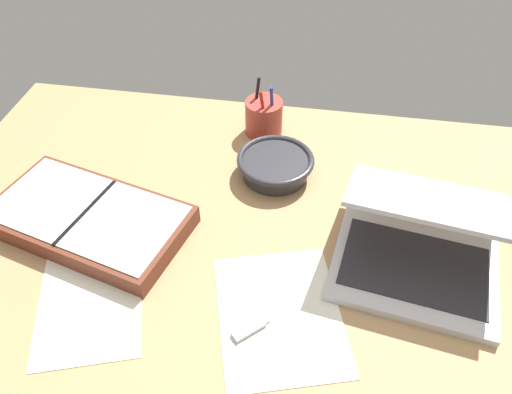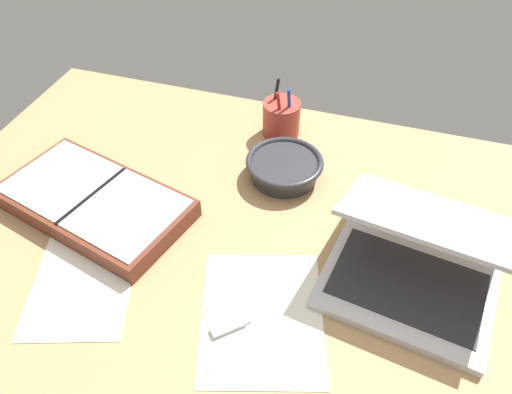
% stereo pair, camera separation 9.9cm
% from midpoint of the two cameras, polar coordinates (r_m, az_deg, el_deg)
% --- Properties ---
extents(desk_top, '(1.40, 1.00, 0.02)m').
position_cam_midpoint_polar(desk_top, '(1.00, -4.10, -6.13)').
color(desk_top, tan).
rests_on(desk_top, ground).
extents(laptop, '(0.34, 0.34, 0.17)m').
position_cam_midpoint_polar(laptop, '(0.96, 15.43, -5.51)').
color(laptop, '#B7B7BC').
rests_on(laptop, desk_top).
extents(bowl, '(0.17, 0.17, 0.05)m').
position_cam_midpoint_polar(bowl, '(1.12, -0.28, 3.58)').
color(bowl, '#2D2D33').
rests_on(bowl, desk_top).
extents(pen_cup, '(0.09, 0.09, 0.14)m').
position_cam_midpoint_polar(pen_cup, '(1.24, -1.40, 9.04)').
color(pen_cup, '#9E382D').
rests_on(pen_cup, desk_top).
extents(planner, '(0.44, 0.31, 0.05)m').
position_cam_midpoint_polar(planner, '(1.08, -21.07, -2.45)').
color(planner, brown).
rests_on(planner, desk_top).
extents(scissors, '(0.12, 0.08, 0.01)m').
position_cam_midpoint_polar(scissors, '(1.02, -17.79, -6.74)').
color(scissors, '#B7B7BC').
rests_on(scissors, desk_top).
extents(paper_sheet_front, '(0.28, 0.32, 0.00)m').
position_cam_midpoint_polar(paper_sheet_front, '(0.90, -0.49, -13.43)').
color(paper_sheet_front, silver).
rests_on(paper_sheet_front, desk_top).
extents(paper_sheet_beside_planner, '(0.25, 0.29, 0.00)m').
position_cam_midpoint_polar(paper_sheet_beside_planner, '(0.98, -21.24, -11.29)').
color(paper_sheet_beside_planner, silver).
rests_on(paper_sheet_beside_planner, desk_top).
extents(usb_drive, '(0.06, 0.06, 0.01)m').
position_cam_midpoint_polar(usb_drive, '(0.88, -4.03, -15.03)').
color(usb_drive, '#99999E').
rests_on(usb_drive, desk_top).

